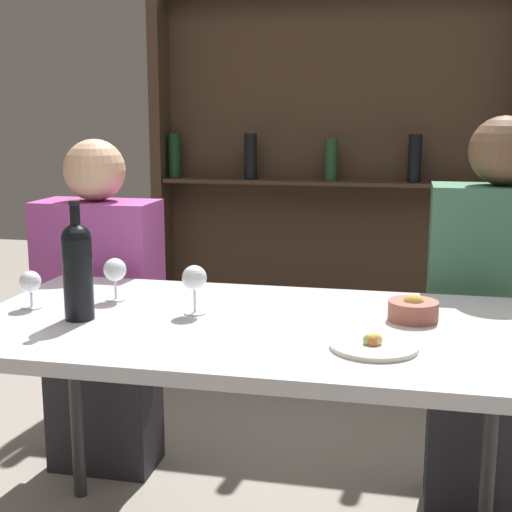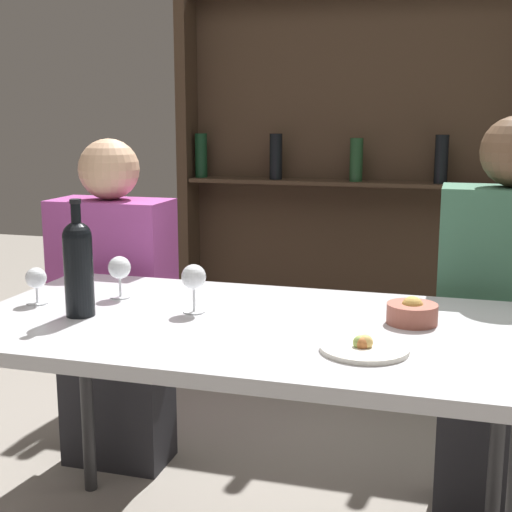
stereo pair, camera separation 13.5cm
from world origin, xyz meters
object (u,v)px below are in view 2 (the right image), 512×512
at_px(wine_bottle, 78,264).
at_px(wine_glass_3, 37,279).
at_px(wine_glass_1, 120,269).
at_px(food_plate_0, 364,348).
at_px(snack_bowl, 412,313).
at_px(seated_person_right, 504,336).
at_px(wine_glass_0, 194,278).
at_px(seated_person_left, 115,315).

distance_m(wine_bottle, wine_glass_3, 0.21).
xyz_separation_m(wine_glass_1, food_plate_0, (0.76, -0.29, -0.08)).
relative_size(wine_bottle, snack_bowl, 2.40).
bearing_deg(seated_person_right, wine_glass_1, -158.37).
height_order(wine_glass_0, food_plate_0, wine_glass_0).
bearing_deg(wine_bottle, seated_person_left, 110.28).
relative_size(snack_bowl, seated_person_left, 0.11).
distance_m(snack_bowl, seated_person_right, 0.57).
bearing_deg(wine_glass_0, food_plate_0, -22.17).
xyz_separation_m(wine_bottle, wine_glass_3, (-0.18, 0.08, -0.07)).
xyz_separation_m(wine_bottle, seated_person_left, (-0.24, 0.64, -0.33)).
height_order(seated_person_left, seated_person_right, seated_person_right).
distance_m(food_plate_0, seated_person_right, 0.82).
distance_m(wine_bottle, wine_glass_0, 0.31).
bearing_deg(wine_glass_1, food_plate_0, -20.97).
relative_size(wine_bottle, wine_glass_1, 2.53).
xyz_separation_m(wine_glass_0, wine_glass_1, (-0.27, 0.09, -0.01)).
xyz_separation_m(wine_bottle, snack_bowl, (0.86, 0.17, -0.11)).
bearing_deg(seated_person_left, food_plate_0, -35.80).
xyz_separation_m(wine_glass_3, food_plate_0, (0.95, -0.16, -0.06)).
distance_m(wine_glass_1, seated_person_left, 0.58).
bearing_deg(seated_person_right, snack_bowl, -118.69).
bearing_deg(seated_person_left, wine_glass_0, -45.49).
relative_size(wine_bottle, food_plate_0, 1.54).
distance_m(wine_bottle, seated_person_left, 0.76).
bearing_deg(wine_bottle, wine_glass_0, 21.94).
xyz_separation_m(wine_bottle, wine_glass_0, (0.28, 0.11, -0.05)).
bearing_deg(wine_glass_0, wine_glass_3, -175.73).
relative_size(wine_glass_1, wine_glass_3, 1.17).
bearing_deg(food_plate_0, seated_person_right, 64.59).
distance_m(wine_glass_3, food_plate_0, 0.97).
height_order(wine_glass_3, snack_bowl, wine_glass_3).
bearing_deg(wine_glass_3, seated_person_left, 95.67).
xyz_separation_m(wine_glass_1, seated_person_right, (1.10, 0.44, -0.24)).
relative_size(seated_person_left, seated_person_right, 0.94).
bearing_deg(wine_glass_3, food_plate_0, -9.82).
relative_size(wine_glass_1, seated_person_left, 0.10).
bearing_deg(wine_bottle, wine_glass_3, 156.42).
xyz_separation_m(wine_bottle, seated_person_right, (1.12, 0.64, -0.29)).
distance_m(wine_bottle, snack_bowl, 0.88).
relative_size(wine_glass_3, food_plate_0, 0.52).
bearing_deg(seated_person_right, wine_bottle, -150.13).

